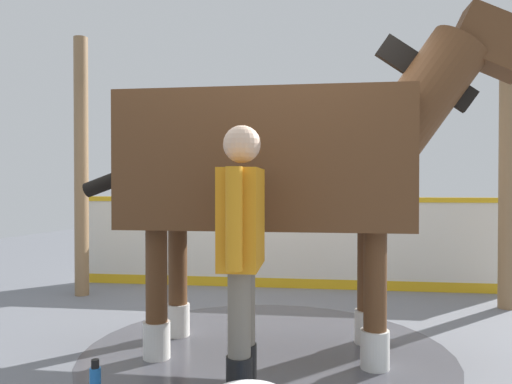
% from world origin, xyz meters
% --- Properties ---
extents(ground_plane, '(16.00, 16.00, 0.02)m').
position_xyz_m(ground_plane, '(0.00, 0.00, -0.01)').
color(ground_plane, slate).
extents(wet_patch, '(2.83, 2.83, 0.00)m').
position_xyz_m(wet_patch, '(-0.26, -0.22, 0.00)').
color(wet_patch, '#4C4C54').
rests_on(wet_patch, ground).
extents(barrier_wall, '(1.02, 5.27, 1.13)m').
position_xyz_m(barrier_wall, '(2.01, 0.19, 0.52)').
color(barrier_wall, silver).
rests_on(barrier_wall, ground).
extents(roof_post_near, '(0.16, 0.16, 2.99)m').
position_xyz_m(roof_post_near, '(1.72, -2.24, 1.49)').
color(roof_post_near, olive).
rests_on(roof_post_near, ground).
extents(roof_post_far, '(0.16, 0.16, 2.99)m').
position_xyz_m(roof_post_far, '(0.89, 2.36, 1.49)').
color(roof_post_far, olive).
rests_on(roof_post_far, ground).
extents(horse, '(1.33, 3.44, 2.59)m').
position_xyz_m(horse, '(-0.24, -0.34, 1.45)').
color(horse, brown).
rests_on(horse, ground).
extents(handler, '(0.65, 0.31, 1.63)m').
position_xyz_m(handler, '(-1.19, -0.34, 0.93)').
color(handler, black).
rests_on(handler, ground).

